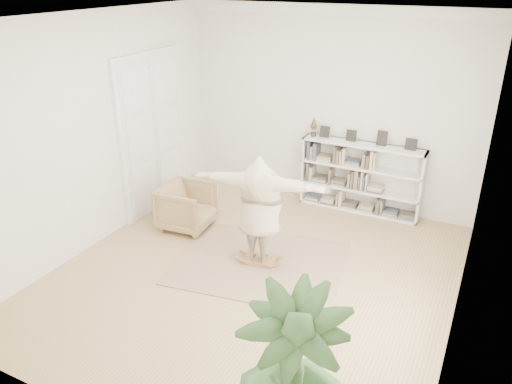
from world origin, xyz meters
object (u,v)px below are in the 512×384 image
bookshelf (360,178)px  armchair (187,207)px  person (260,207)px  rocker_board (259,260)px  houseplant (290,379)px

bookshelf → armchair: (-2.45, -2.00, -0.25)m
person → armchair: bearing=-26.1°
person → rocker_board: bearing=171.1°
person → houseplant: 3.26m
armchair → houseplant: size_ratio=0.49×
armchair → person: size_ratio=0.42×
armchair → person: 1.81m
rocker_board → houseplant: size_ratio=0.30×
bookshelf → person: bearing=-107.9°
armchair → houseplant: (3.32, -3.29, 0.49)m
armchair → person: person is taller
bookshelf → armchair: size_ratio=2.58×
armchair → rocker_board: size_ratio=1.63×
rocker_board → bookshelf: bearing=63.1°
armchair → rocker_board: bearing=-112.1°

